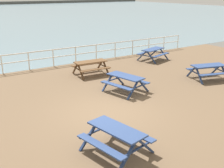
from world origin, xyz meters
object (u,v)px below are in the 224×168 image
Objects in this scene: picnic_table_mid_centre at (208,68)px; picnic_table_seaward at (153,52)px; picnic_table_far_right at (91,64)px; picnic_table_far_left at (116,134)px; picnic_table_corner at (125,80)px.

picnic_table_seaward is (0.32, 4.88, 0.00)m from picnic_table_mid_centre.
picnic_table_far_right is at bearing 171.70° from picnic_table_seaward.
picnic_table_far_right is at bearing -35.00° from picnic_table_far_left.
picnic_table_seaward is 1.02× the size of picnic_table_corner.
picnic_table_far_left is at bearing -110.18° from picnic_table_far_right.
picnic_table_seaward is at bearing -57.61° from picnic_table_far_left.
picnic_table_mid_centre is 8.71m from picnic_table_far_left.
picnic_table_mid_centre and picnic_table_far_right have the same top height.
picnic_table_far_right and picnic_table_seaward have the same top height.
picnic_table_far_right is at bearing 156.03° from picnic_table_mid_centre.
picnic_table_mid_centre is 6.39m from picnic_table_far_right.
picnic_table_seaward is at bearing 102.19° from picnic_table_mid_centre.
picnic_table_corner is at bearing -86.35° from picnic_table_far_right.
picnic_table_far_left is 8.07m from picnic_table_far_right.
picnic_table_mid_centre is 4.89m from picnic_table_seaward.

